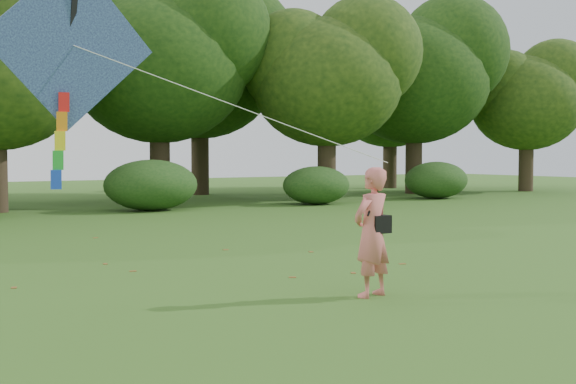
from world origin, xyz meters
TOP-DOWN VIEW (x-y plane):
  - ground at (0.00, 0.00)m, footprint 100.00×100.00m
  - man_kite_flyer at (-0.23, 0.97)m, footprint 0.78×0.61m
  - crossbody_bag at (-0.11, 0.94)m, footprint 0.43×0.20m
  - flying_kite at (-4.06, 2.62)m, footprint 5.25×2.00m
  - tree_line at (1.67, 22.88)m, footprint 54.70×15.30m
  - shrub_band at (-0.72, 17.60)m, footprint 39.15×3.22m
  - fallen_leaves at (-0.31, 4.47)m, footprint 7.61×12.47m

SIDE VIEW (x-z plane):
  - ground at x=0.00m, z-range 0.00..0.00m
  - fallen_leaves at x=-0.31m, z-range 0.00..0.01m
  - shrub_band at x=-0.72m, z-range -0.08..1.79m
  - man_kite_flyer at x=-0.23m, z-range 0.00..1.88m
  - crossbody_bag at x=-0.11m, z-range 0.70..1.43m
  - flying_kite at x=-4.06m, z-range 1.94..5.04m
  - tree_line at x=1.67m, z-range 0.86..10.35m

